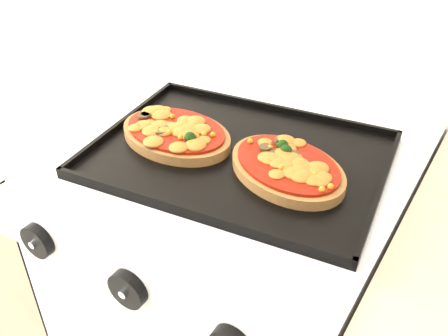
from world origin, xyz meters
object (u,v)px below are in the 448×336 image
Objects in this scene: pizza_left at (176,132)px; pizza_right at (287,166)px; stove at (237,311)px; baking_tray at (239,153)px.

pizza_left is 1.02× the size of pizza_right.
pizza_right is (0.11, -0.04, 0.48)m from stove.
stove is 0.49m from pizza_left.
stove is 0.47m from baking_tray.
pizza_right is at bearing -19.84° from stove.
baking_tray is 2.31× the size of pizza_right.
stove is at bearing 24.95° from pizza_left.
stove is 4.20× the size of pizza_right.
pizza_right reaches higher than stove.
pizza_left reaches higher than stove.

